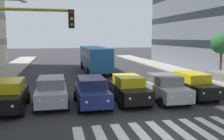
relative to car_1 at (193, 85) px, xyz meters
The scene contains 11 objects.
ground_plane 7.40m from the car_1, 48.90° to the left, with size 180.00×180.00×0.00m, color #2D2D30.
crosswalk_markings 7.40m from the car_1, 48.90° to the left, with size 7.65×2.80×0.01m.
car_1 is the anchor object (origin of this frame).
car_2 2.38m from the car_1, 12.61° to the left, with size 2.02×4.44×1.72m.
car_3 4.79m from the car_1, ahead, with size 2.02×4.44×1.72m.
car_4 7.24m from the car_1, ahead, with size 2.02×4.44×1.72m.
car_5 9.65m from the car_1, ahead, with size 2.02×4.44×1.72m.
car_6 12.07m from the car_1, ahead, with size 2.02×4.44×1.72m.
bus_behind_traffic 15.22m from the car_1, 71.68° to the right, with size 2.78×10.50×3.00m.
street_lamp_right 15.87m from the car_1, 27.10° to the right, with size 2.66×0.28×7.29m.
street_tree_1 7.60m from the car_1, 140.72° to the right, with size 1.95×1.95×4.48m.
Camera 1 is at (4.40, 9.80, 4.18)m, focal length 39.41 mm.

